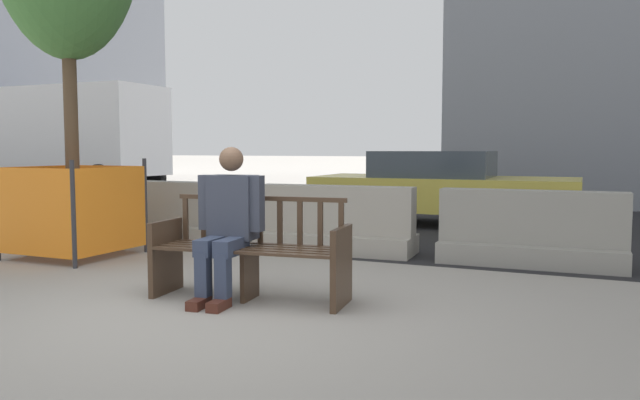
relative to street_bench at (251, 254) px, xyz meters
The scene contains 10 objects.
ground_plane 0.74m from the street_bench, 108.97° to the right, with size 200.00×200.00×0.00m, color gray.
street_asphalt 8.12m from the street_bench, 91.43° to the left, with size 120.00×12.00×0.01m, color black.
street_bench is the anchor object (origin of this frame).
seated_person 0.35m from the street_bench, 156.63° to the right, with size 0.59×0.75×1.31m.
jersey_barrier_centre 2.58m from the street_bench, 95.99° to the left, with size 2.03×0.78×0.84m.
jersey_barrier_left 3.57m from the street_bench, 134.55° to the left, with size 2.01×0.70×0.84m.
jersey_barrier_right 3.34m from the street_bench, 51.88° to the left, with size 2.02×0.73×0.84m.
construction_fence 3.21m from the street_bench, 161.56° to the left, with size 1.23×1.23×1.18m.
car_taxi_near 5.94m from the street_bench, 87.07° to the left, with size 4.39×1.89×1.26m.
delivery_truck 14.91m from the street_bench, 142.18° to the left, with size 6.82×2.38×3.05m.
Camera 1 is at (2.90, -4.04, 1.30)m, focal length 35.00 mm.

